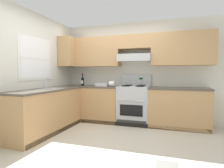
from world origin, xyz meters
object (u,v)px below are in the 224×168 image
object	(u,v)px
stove	(134,104)
paper_towel_roll	(112,84)
bowl	(103,85)
wine_bottle	(83,81)

from	to	relation	value
stove	paper_towel_roll	bearing A→B (deg)	-171.44
bowl	paper_towel_roll	world-z (taller)	paper_towel_roll
bowl	paper_towel_roll	size ratio (longest dim) A/B	2.45
paper_towel_roll	wine_bottle	bearing A→B (deg)	173.66
stove	bowl	distance (m)	0.95
stove	bowl	world-z (taller)	stove
stove	wine_bottle	distance (m)	1.50
stove	paper_towel_roll	size ratio (longest dim) A/B	9.13
wine_bottle	paper_towel_roll	world-z (taller)	wine_bottle
wine_bottle	paper_towel_roll	distance (m)	0.87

